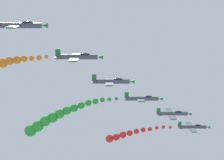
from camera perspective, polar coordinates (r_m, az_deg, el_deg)
airplane_lead at (r=121.43m, az=12.53°, el=-7.16°), size 8.32×10.35×5.34m
smoke_trail_lead at (r=120.97m, az=1.93°, el=-8.54°), size 6.38×21.37×4.86m
airplane_left_inner at (r=109.87m, az=9.50°, el=-5.19°), size 8.14×10.35×5.62m
airplane_right_inner at (r=99.27m, az=4.77°, el=-2.91°), size 8.80×10.35×4.40m
smoke_trail_right_inner at (r=99.05m, az=-9.20°, el=-5.94°), size 3.47×24.84×10.64m
airplane_left_outer at (r=88.34m, az=-0.03°, el=-0.22°), size 8.43×10.35×5.15m
airplane_right_outer at (r=79.81m, az=-5.39°, el=3.64°), size 8.15×10.35×5.61m
smoke_trail_right_outer at (r=83.67m, az=-16.70°, el=2.55°), size 3.75×14.71×3.20m
airplane_trailing at (r=73.47m, az=-14.30°, el=8.30°), size 8.26×10.35×5.44m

